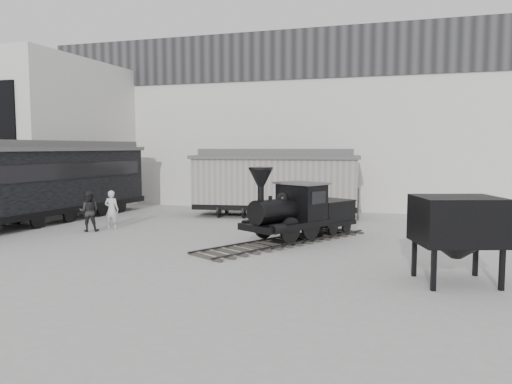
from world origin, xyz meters
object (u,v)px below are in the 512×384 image
(coal_hopper, at_px, (457,227))
(passenger_coach, at_px, (43,181))
(boxcar, at_px, (275,181))
(visitor_b, at_px, (89,211))
(locomotive, at_px, (297,214))
(visitor_a, at_px, (112,210))

(coal_hopper, bearing_deg, passenger_coach, 144.11)
(boxcar, distance_m, visitor_b, 10.14)
(locomotive, relative_size, passenger_coach, 0.57)
(visitor_b, bearing_deg, coal_hopper, 140.34)
(visitor_a, height_order, coal_hopper, coal_hopper)
(boxcar, relative_size, passenger_coach, 0.65)
(boxcar, bearing_deg, passenger_coach, -159.93)
(boxcar, height_order, visitor_b, boxcar)
(boxcar, bearing_deg, visitor_b, -141.14)
(boxcar, bearing_deg, coal_hopper, -61.89)
(visitor_b, distance_m, coal_hopper, 16.10)
(passenger_coach, distance_m, coal_hopper, 20.26)
(visitor_b, bearing_deg, passenger_coach, -46.48)
(boxcar, distance_m, visitor_a, 9.08)
(visitor_a, distance_m, visitor_b, 1.09)
(boxcar, xyz_separation_m, coal_hopper, (8.52, -11.79, -0.37))
(visitor_a, relative_size, visitor_b, 0.99)
(visitor_b, height_order, coal_hopper, coal_hopper)
(locomotive, bearing_deg, coal_hopper, -10.58)
(visitor_a, bearing_deg, coal_hopper, 149.38)
(passenger_coach, relative_size, coal_hopper, 5.37)
(locomotive, distance_m, visitor_b, 9.70)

